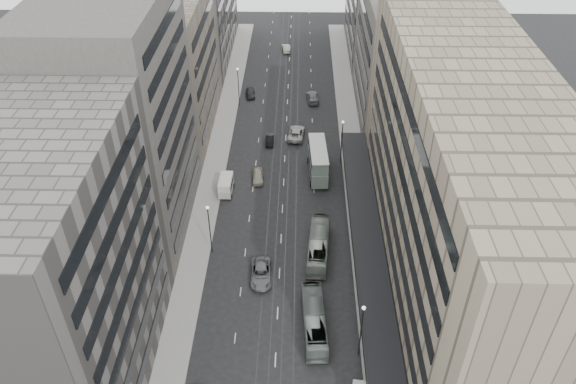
# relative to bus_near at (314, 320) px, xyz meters

# --- Properties ---
(ground) EXTENTS (220.00, 220.00, 0.00)m
(ground) POSITION_rel_bus_near_xyz_m (-4.53, 1.32, -1.52)
(ground) COLOR black
(ground) RESTS_ON ground
(sidewalk_right) EXTENTS (4.00, 125.00, 0.15)m
(sidewalk_right) POSITION_rel_bus_near_xyz_m (7.47, 38.82, -1.45)
(sidewalk_right) COLOR gray
(sidewalk_right) RESTS_ON ground
(sidewalk_left) EXTENTS (4.00, 125.00, 0.15)m
(sidewalk_left) POSITION_rel_bus_near_xyz_m (-16.53, 38.82, -1.45)
(sidewalk_left) COLOR gray
(sidewalk_left) RESTS_ON ground
(department_store) EXTENTS (19.20, 60.00, 30.00)m
(department_store) POSITION_rel_bus_near_xyz_m (16.92, 9.32, 13.42)
(department_store) COLOR gray
(department_store) RESTS_ON ground
(building_right_mid) EXTENTS (15.00, 28.00, 24.00)m
(building_right_mid) POSITION_rel_bus_near_xyz_m (16.97, 53.32, 10.48)
(building_right_mid) COLOR #47433D
(building_right_mid) RESTS_ON ground
(building_left_a) EXTENTS (15.00, 28.00, 30.00)m
(building_left_a) POSITION_rel_bus_near_xyz_m (-26.03, -6.68, 13.48)
(building_left_a) COLOR #67625D
(building_left_a) RESTS_ON ground
(building_left_b) EXTENTS (15.00, 26.00, 34.00)m
(building_left_b) POSITION_rel_bus_near_xyz_m (-26.03, 20.32, 15.48)
(building_left_b) COLOR #47433D
(building_left_b) RESTS_ON ground
(building_left_c) EXTENTS (15.00, 28.00, 25.00)m
(building_left_c) POSITION_rel_bus_near_xyz_m (-26.03, 47.32, 10.98)
(building_left_c) COLOR slate
(building_left_c) RESTS_ON ground
(lamp_right_near) EXTENTS (0.44, 0.44, 8.32)m
(lamp_right_near) POSITION_rel_bus_near_xyz_m (5.17, -3.68, 3.68)
(lamp_right_near) COLOR #262628
(lamp_right_near) RESTS_ON ground
(lamp_right_far) EXTENTS (0.44, 0.44, 8.32)m
(lamp_right_far) POSITION_rel_bus_near_xyz_m (5.17, 36.32, 3.68)
(lamp_right_far) COLOR #262628
(lamp_right_far) RESTS_ON ground
(lamp_left_near) EXTENTS (0.44, 0.44, 8.32)m
(lamp_left_near) POSITION_rel_bus_near_xyz_m (-14.23, 13.32, 3.68)
(lamp_left_near) COLOR #262628
(lamp_left_near) RESTS_ON ground
(lamp_left_far) EXTENTS (0.44, 0.44, 8.32)m
(lamp_left_far) POSITION_rel_bus_near_xyz_m (-14.23, 56.32, 3.68)
(lamp_left_far) COLOR #262628
(lamp_left_far) RESTS_ON ground
(bus_near) EXTENTS (3.21, 11.08, 3.05)m
(bus_near) POSITION_rel_bus_near_xyz_m (0.00, 0.00, 0.00)
(bus_near) COLOR gray
(bus_near) RESTS_ON ground
(bus_far) EXTENTS (3.53, 11.44, 3.14)m
(bus_far) POSITION_rel_bus_near_xyz_m (0.83, 13.37, 0.04)
(bus_far) COLOR #939E94
(bus_far) RESTS_ON ground
(double_decker) EXTENTS (3.41, 9.77, 5.27)m
(double_decker) POSITION_rel_bus_near_xyz_m (1.12, 32.63, 1.32)
(double_decker) COLOR slate
(double_decker) RESTS_ON ground
(panel_van) EXTENTS (2.26, 4.48, 2.80)m
(panel_van) POSITION_rel_bus_near_xyz_m (-13.73, 27.25, 0.02)
(panel_van) COLOR #BBB7A8
(panel_van) RESTS_ON ground
(sedan_2) EXTENTS (3.08, 6.13, 1.66)m
(sedan_2) POSITION_rel_bus_near_xyz_m (-6.97, 8.43, -0.69)
(sedan_2) COLOR slate
(sedan_2) RESTS_ON ground
(sedan_4) EXTENTS (2.11, 4.61, 1.53)m
(sedan_4) POSITION_rel_bus_near_xyz_m (-8.84, 30.87, -0.76)
(sedan_4) COLOR gray
(sedan_4) RESTS_ON ground
(sedan_5) EXTENTS (1.43, 4.09, 1.35)m
(sedan_5) POSITION_rel_bus_near_xyz_m (-7.39, 42.46, -0.85)
(sedan_5) COLOR black
(sedan_5) RESTS_ON ground
(sedan_6) EXTENTS (3.46, 6.36, 1.69)m
(sedan_6) POSITION_rel_bus_near_xyz_m (-2.59, 44.61, -0.68)
(sedan_6) COLOR #B5B5B1
(sedan_6) RESTS_ON ground
(sedan_7) EXTENTS (2.76, 5.83, 1.64)m
(sedan_7) POSITION_rel_bus_near_xyz_m (0.64, 58.94, -0.70)
(sedan_7) COLOR slate
(sedan_7) RESTS_ON ground
(sedan_8) EXTENTS (2.28, 4.56, 1.49)m
(sedan_8) POSITION_rel_bus_near_xyz_m (-12.30, 60.56, -0.78)
(sedan_8) COLOR black
(sedan_8) RESTS_ON ground
(sedan_9) EXTENTS (2.18, 4.85, 1.55)m
(sedan_9) POSITION_rel_bus_near_xyz_m (-5.41, 83.99, -0.75)
(sedan_9) COLOR #AEA390
(sedan_9) RESTS_ON ground
(pedestrian) EXTENTS (0.87, 0.86, 2.03)m
(pedestrian) POSITION_rel_bus_near_xyz_m (6.97, -8.28, -0.36)
(pedestrian) COLOR black
(pedestrian) RESTS_ON sidewalk_right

